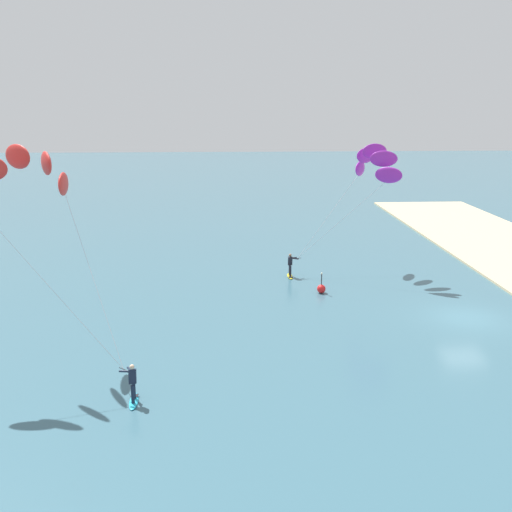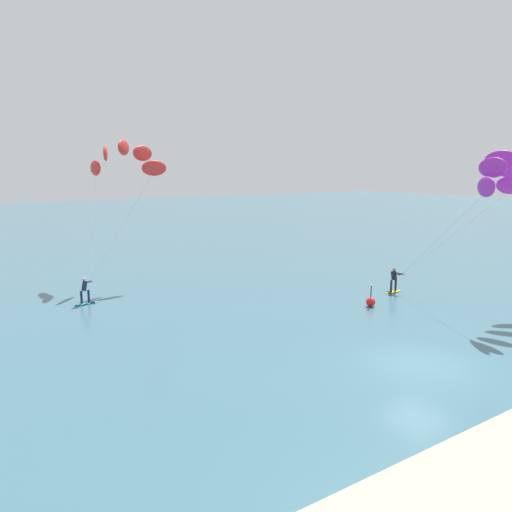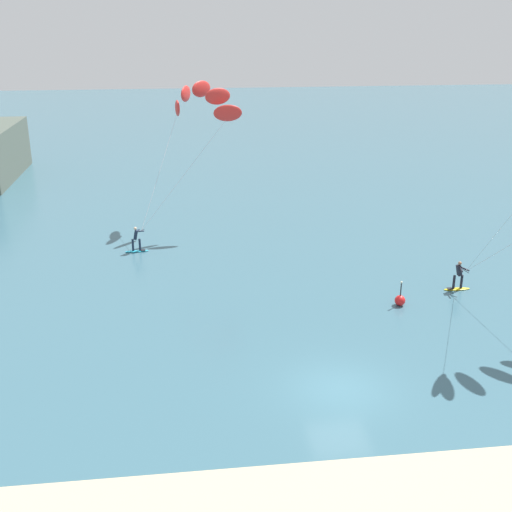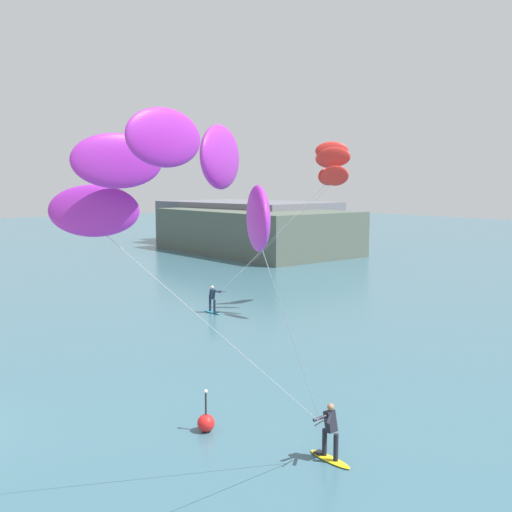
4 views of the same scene
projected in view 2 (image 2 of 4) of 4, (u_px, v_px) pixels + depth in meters
The scene contains 4 objects.
ground_plane at pixel (419, 365), 21.21m from camera, with size 240.00×240.00×0.00m, color #386070.
kitesurfer_nearshore at pixel (496, 178), 28.30m from camera, with size 5.73×7.58×9.21m.
kitesurfer_mid_water at pixel (123, 162), 35.83m from camera, with size 8.08×7.95×10.23m.
marker_buoy at pixel (371, 302), 30.13m from camera, with size 0.56×0.56×1.38m.
Camera 2 is at (-16.89, -12.88, 8.23)m, focal length 35.15 mm.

